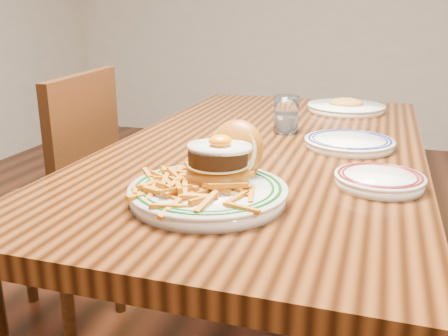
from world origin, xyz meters
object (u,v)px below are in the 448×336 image
(table, at_px, (268,172))
(side_plate, at_px, (379,179))
(chair_left, at_px, (57,206))
(main_plate, at_px, (213,179))

(table, xyz_separation_m, side_plate, (0.31, -0.29, 0.11))
(side_plate, bearing_deg, chair_left, 147.99)
(side_plate, bearing_deg, table, 116.76)
(chair_left, distance_m, side_plate, 1.06)
(table, xyz_separation_m, main_plate, (-0.01, -0.47, 0.13))
(main_plate, relative_size, side_plate, 1.75)
(table, height_order, chair_left, chair_left)
(side_plate, bearing_deg, main_plate, -171.25)
(chair_left, height_order, side_plate, chair_left)
(main_plate, bearing_deg, side_plate, 41.51)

